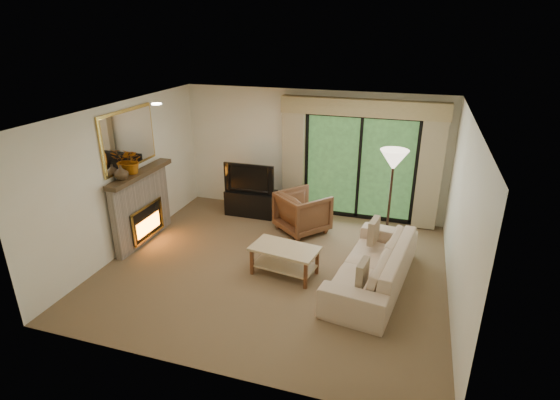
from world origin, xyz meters
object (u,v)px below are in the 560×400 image
(sofa, at_px, (373,264))
(coffee_table, at_px, (285,261))
(media_console, at_px, (251,203))
(armchair, at_px, (303,212))

(sofa, height_order, coffee_table, sofa)
(media_console, relative_size, coffee_table, 0.98)
(armchair, distance_m, coffee_table, 1.65)
(media_console, height_order, armchair, armchair)
(coffee_table, bearing_deg, media_console, 131.92)
(armchair, bearing_deg, sofa, 174.52)
(sofa, distance_m, coffee_table, 1.40)
(armchair, relative_size, coffee_table, 0.82)
(armchair, relative_size, sofa, 0.36)
(sofa, xyz_separation_m, coffee_table, (-1.39, -0.12, -0.11))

